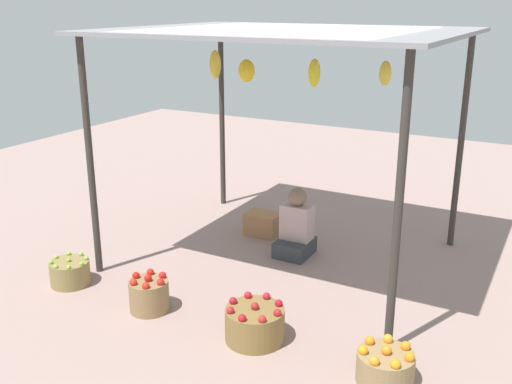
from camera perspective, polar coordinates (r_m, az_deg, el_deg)
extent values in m
plane|color=gray|center=(6.70, 2.67, -6.23)|extent=(14.00, 14.00, 0.00)
cylinder|color=#38332D|center=(6.18, -15.63, 2.94)|extent=(0.07, 0.07, 2.43)
cylinder|color=#38332D|center=(4.65, 13.48, -1.77)|extent=(0.07, 0.07, 2.43)
cylinder|color=#38332D|center=(8.12, -3.29, 7.06)|extent=(0.07, 0.07, 2.43)
cylinder|color=#38332D|center=(7.02, 19.04, 4.38)|extent=(0.07, 0.07, 2.43)
cube|color=gray|center=(6.12, 3.02, 15.15)|extent=(3.43, 2.81, 0.04)
ellipsoid|color=yellow|center=(6.75, -3.94, 12.09)|extent=(0.13, 0.13, 0.31)
ellipsoid|color=yellow|center=(6.13, -0.91, 11.54)|extent=(0.17, 0.17, 0.23)
ellipsoid|color=yellow|center=(5.97, 5.61, 11.29)|extent=(0.12, 0.12, 0.28)
ellipsoid|color=yellow|center=(6.05, 12.29, 11.06)|extent=(0.12, 0.12, 0.24)
cube|color=#343A3F|center=(6.73, 3.72, -5.32)|extent=(0.36, 0.44, 0.18)
cube|color=#C0A4A0|center=(6.66, 3.95, -2.88)|extent=(0.34, 0.22, 0.40)
sphere|color=#806854|center=(6.56, 4.00, -0.47)|extent=(0.21, 0.21, 0.21)
cylinder|color=olive|center=(6.33, -17.40, -7.39)|extent=(0.39, 0.39, 0.25)
sphere|color=#86CB2E|center=(6.28, -17.52, -6.23)|extent=(0.04, 0.04, 0.04)
sphere|color=#88C63E|center=(6.16, -16.39, -6.62)|extent=(0.04, 0.04, 0.04)
sphere|color=#93C440|center=(6.27, -15.95, -6.13)|extent=(0.04, 0.04, 0.04)
sphere|color=#8FBC3C|center=(6.38, -16.42, -5.74)|extent=(0.04, 0.04, 0.04)
sphere|color=#8DCC38|center=(6.43, -17.51, -5.66)|extent=(0.04, 0.04, 0.04)
sphere|color=#91C03C|center=(6.39, -18.59, -5.92)|extent=(0.04, 0.04, 0.04)
sphere|color=#86C341|center=(6.29, -19.08, -6.39)|extent=(0.04, 0.04, 0.04)
sphere|color=#8DC938|center=(6.17, -18.65, -6.80)|extent=(0.04, 0.04, 0.04)
sphere|color=#89C335|center=(6.12, -17.52, -6.90)|extent=(0.04, 0.04, 0.04)
cylinder|color=olive|center=(5.65, -10.21, -9.73)|extent=(0.37, 0.37, 0.30)
sphere|color=red|center=(5.57, -10.31, -8.13)|extent=(0.07, 0.07, 0.07)
sphere|color=red|center=(5.49, -9.14, -8.54)|extent=(0.07, 0.07, 0.07)
sphere|color=red|center=(5.62, -8.95, -7.89)|extent=(0.07, 0.07, 0.07)
sphere|color=red|center=(5.70, -10.10, -7.57)|extent=(0.07, 0.07, 0.07)
sphere|color=red|center=(5.65, -11.44, -7.86)|extent=(0.07, 0.07, 0.07)
sphere|color=red|center=(5.53, -11.68, -8.50)|extent=(0.07, 0.07, 0.07)
sphere|color=red|center=(5.45, -10.52, -8.85)|extent=(0.07, 0.07, 0.07)
cylinder|color=olive|center=(5.12, -0.12, -12.56)|extent=(0.50, 0.50, 0.29)
sphere|color=#AA241D|center=(5.04, -0.12, -10.89)|extent=(0.07, 0.07, 0.07)
sphere|color=red|center=(4.96, 2.07, -11.51)|extent=(0.07, 0.07, 0.07)
sphere|color=#B51423|center=(5.10, 2.20, -10.63)|extent=(0.07, 0.07, 0.07)
sphere|color=red|center=(5.20, 1.01, -9.97)|extent=(0.07, 0.07, 0.07)
sphere|color=red|center=(5.22, -0.78, -9.88)|extent=(0.07, 0.07, 0.07)
sphere|color=#AD1821|center=(5.13, -2.22, -10.41)|extent=(0.07, 0.07, 0.07)
sphere|color=#B12125|center=(4.99, -2.49, -11.28)|extent=(0.07, 0.07, 0.07)
sphere|color=red|center=(4.88, -1.33, -12.01)|extent=(0.07, 0.07, 0.07)
sphere|color=red|center=(4.86, 0.60, -12.11)|extent=(0.07, 0.07, 0.07)
cylinder|color=#967B51|center=(4.75, 12.28, -16.10)|extent=(0.44, 0.44, 0.23)
sphere|color=orange|center=(4.67, 12.40, -14.59)|extent=(0.08, 0.08, 0.08)
sphere|color=orange|center=(4.64, 14.50, -15.10)|extent=(0.08, 0.08, 0.08)
sphere|color=orange|center=(4.76, 14.14, -14.13)|extent=(0.08, 0.08, 0.08)
sphere|color=orange|center=(4.82, 12.54, -13.59)|extent=(0.08, 0.08, 0.08)
sphere|color=orange|center=(4.77, 10.83, -13.83)|extent=(0.08, 0.08, 0.08)
sphere|color=orange|center=(4.65, 10.23, -14.72)|extent=(0.08, 0.08, 0.08)
sphere|color=orange|center=(4.55, 11.28, -15.61)|extent=(0.08, 0.08, 0.08)
sphere|color=orange|center=(4.54, 13.23, -15.79)|extent=(0.08, 0.08, 0.08)
cube|color=#A7764C|center=(7.27, 0.68, -3.06)|extent=(0.41, 0.29, 0.27)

